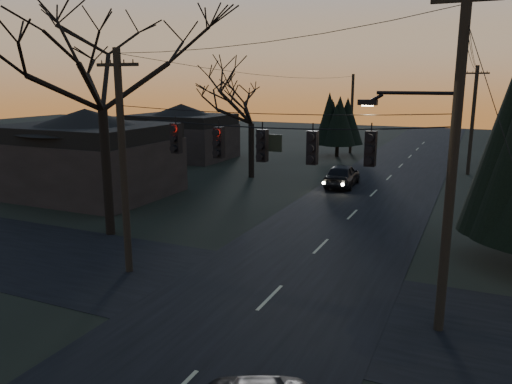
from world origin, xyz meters
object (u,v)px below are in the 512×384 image
at_px(utility_pole_far_r, 467,174).
at_px(sedan_oncoming_a, 342,175).
at_px(utility_pole_right, 438,330).
at_px(utility_pole_far_l, 350,153).
at_px(utility_pole_left, 129,271).
at_px(bare_tree_left, 99,57).

bearing_deg(utility_pole_far_r, sedan_oncoming_a, -132.46).
bearing_deg(utility_pole_right, sedan_oncoming_a, 112.56).
bearing_deg(utility_pole_far_l, utility_pole_right, -72.28).
relative_size(utility_pole_left, sedan_oncoming_a, 1.79).
height_order(utility_pole_far_l, sedan_oncoming_a, utility_pole_far_l).
distance_m(utility_pole_right, sedan_oncoming_a, 20.87).
xyz_separation_m(utility_pole_far_l, bare_tree_left, (-3.95, -32.41, 8.40)).
height_order(utility_pole_far_r, bare_tree_left, bare_tree_left).
bearing_deg(bare_tree_left, utility_pole_far_r, 57.67).
relative_size(utility_pole_far_r, bare_tree_left, 0.71).
bearing_deg(utility_pole_far_r, bare_tree_left, -122.33).
relative_size(utility_pole_far_l, sedan_oncoming_a, 1.68).
distance_m(utility_pole_left, utility_pole_far_l, 36.00).
relative_size(utility_pole_far_l, bare_tree_left, 0.67).
xyz_separation_m(utility_pole_right, sedan_oncoming_a, (-8.00, 19.26, 0.81)).
bearing_deg(sedan_oncoming_a, utility_pole_left, 76.94).
height_order(utility_pole_right, sedan_oncoming_a, utility_pole_right).
bearing_deg(utility_pole_right, utility_pole_far_r, 90.00).
xyz_separation_m(utility_pole_far_l, sedan_oncoming_a, (3.50, -16.74, 0.81)).
bearing_deg(utility_pole_far_r, utility_pole_left, -112.33).
height_order(utility_pole_right, utility_pole_far_l, utility_pole_right).
relative_size(bare_tree_left, sedan_oncoming_a, 2.53).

